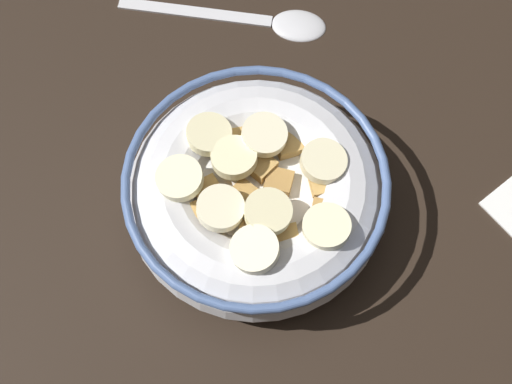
{
  "coord_description": "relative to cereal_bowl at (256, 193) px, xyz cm",
  "views": [
    {
      "loc": [
        -11.81,
        -12.42,
        42.58
      ],
      "look_at": [
        0.0,
        0.0,
        3.0
      ],
      "focal_mm": 46.67,
      "sensor_mm": 36.0,
      "label": 1
    }
  ],
  "objects": [
    {
      "name": "spoon",
      "position": [
        11.6,
        10.86,
        -2.54
      ],
      "size": [
        11.72,
        14.32,
        0.8
      ],
      "color": "silver",
      "rests_on": "ground_plane"
    },
    {
      "name": "cereal_bowl",
      "position": [
        0.0,
        0.0,
        0.0
      ],
      "size": [
        16.93,
        16.93,
        6.09
      ],
      "color": "silver",
      "rests_on": "ground_plane"
    },
    {
      "name": "ground_plane",
      "position": [
        0.01,
        0.01,
        -3.87
      ],
      "size": [
        97.05,
        97.05,
        2.0
      ],
      "primitive_type": "cube",
      "color": "black"
    }
  ]
}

